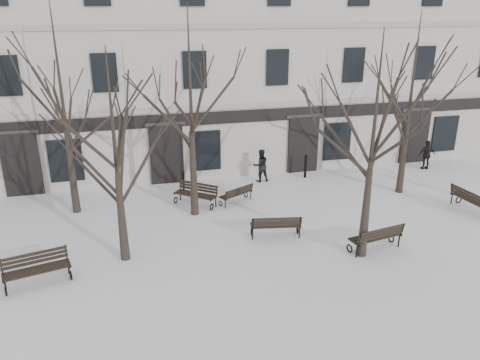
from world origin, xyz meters
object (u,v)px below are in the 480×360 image
object	(u,v)px
tree_2	(375,122)
bench_4	(237,194)
bench_0	(36,268)
bench_1	(276,225)
bench_5	(472,200)
bench_3	(196,193)
bench_2	(377,237)
tree_1	(114,133)

from	to	relation	value
tree_2	bench_4	size ratio (longest dim) A/B	4.56
bench_0	bench_1	bearing A→B (deg)	-6.14
bench_5	bench_1	bearing A→B (deg)	86.19
bench_3	bench_4	bearing A→B (deg)	30.80
bench_0	bench_3	distance (m)	7.61
bench_1	bench_4	world-z (taller)	bench_1
bench_2	bench_4	world-z (taller)	bench_2
bench_1	bench_2	xyz separation A→B (m)	(3.13, -1.81, 0.03)
bench_2	bench_4	distance (m)	6.56
tree_2	bench_5	bearing A→B (deg)	19.55
bench_3	bench_0	bearing A→B (deg)	-100.21
bench_0	bench_1	world-z (taller)	bench_0
bench_2	tree_1	bearing A→B (deg)	-20.73
bench_5	tree_1	bearing A→B (deg)	86.63
tree_1	bench_1	world-z (taller)	tree_1
tree_2	bench_1	distance (m)	5.28
bench_4	bench_5	size ratio (longest dim) A/B	0.81
tree_2	bench_2	xyz separation A→B (m)	(0.64, 0.18, -4.18)
tree_2	bench_3	bearing A→B (deg)	130.04
tree_2	bench_0	size ratio (longest dim) A/B	3.66
bench_0	bench_5	size ratio (longest dim) A/B	1.01
bench_0	bench_2	size ratio (longest dim) A/B	1.01
bench_0	bench_5	bearing A→B (deg)	-9.55
bench_3	bench_4	xyz separation A→B (m)	(1.75, -0.26, -0.08)
bench_1	bench_4	xyz separation A→B (m)	(-0.63, 3.56, -0.07)
bench_1	bench_3	distance (m)	4.50
bench_0	bench_1	size ratio (longest dim) A/B	1.07
bench_3	bench_5	xyz separation A→B (m)	(11.04, -3.61, 0.03)
bench_4	bench_3	bearing A→B (deg)	-36.72
tree_2	bench_2	bearing A→B (deg)	15.27
bench_0	bench_2	xyz separation A→B (m)	(11.28, -0.66, 0.00)
tree_1	bench_5	xyz separation A→B (m)	(14.14, 0.45, -3.88)
tree_1	tree_2	distance (m)	8.17
bench_3	bench_1	bearing A→B (deg)	-18.93
tree_2	bench_5	world-z (taller)	tree_2
bench_2	bench_0	bearing A→B (deg)	-13.77
tree_1	bench_4	size ratio (longest dim) A/B	4.28
tree_1	bench_4	xyz separation A→B (m)	(4.85, 3.80, -3.99)
bench_4	bench_2	bearing A→B (deg)	96.60
bench_1	bench_2	distance (m)	3.62
tree_2	bench_0	bearing A→B (deg)	175.51
bench_4	bench_0	bearing A→B (deg)	3.62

